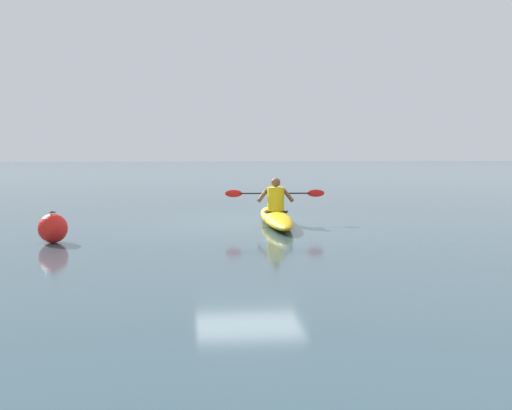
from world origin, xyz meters
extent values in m
plane|color=#334C56|center=(0.00, 0.00, 0.00)|extent=(160.00, 160.00, 0.00)
ellipsoid|color=#EAB214|center=(-0.57, 0.51, 0.16)|extent=(0.84, 4.48, 0.31)
torus|color=black|center=(-0.57, 0.54, 0.29)|extent=(0.59, 0.59, 0.04)
cylinder|color=black|center=(-0.64, -0.82, 0.30)|extent=(0.18, 0.18, 0.02)
cylinder|color=yellow|center=(-0.57, 0.47, 0.58)|extent=(0.39, 0.39, 0.53)
sphere|color=brown|center=(-0.57, 0.47, 0.96)|extent=(0.21, 0.21, 0.21)
cylinder|color=black|center=(-0.58, 0.27, 0.69)|extent=(1.91, 0.12, 0.03)
ellipsoid|color=red|center=(0.37, 0.22, 0.69)|extent=(0.40, 0.06, 0.17)
ellipsoid|color=red|center=(-1.54, 0.31, 0.69)|extent=(0.40, 0.06, 0.17)
cylinder|color=brown|center=(-0.28, 0.37, 0.65)|extent=(0.28, 0.21, 0.34)
cylinder|color=brown|center=(-0.87, 0.40, 0.65)|extent=(0.27, 0.23, 0.34)
sphere|color=red|center=(3.91, 3.08, 0.27)|extent=(0.54, 0.54, 0.54)
torus|color=#333338|center=(3.91, 3.08, 0.57)|extent=(0.12, 0.12, 0.02)
camera|label=1|loc=(1.56, 15.45, 1.70)|focal=46.55mm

